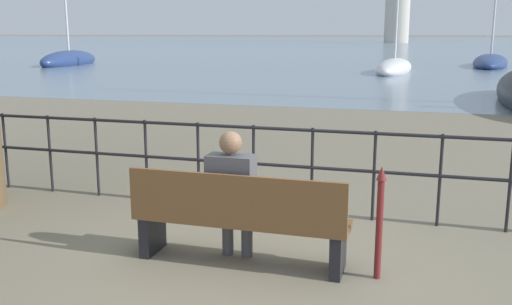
# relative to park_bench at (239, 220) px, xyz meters

# --- Properties ---
(ground_plane) EXTENTS (1000.00, 1000.00, 0.00)m
(ground_plane) POSITION_rel_park_bench_xyz_m (0.00, 0.07, -0.44)
(ground_plane) COLOR #7A705B
(harbor_water) EXTENTS (600.00, 300.00, 0.01)m
(harbor_water) POSITION_rel_park_bench_xyz_m (0.00, 161.38, -0.44)
(harbor_water) COLOR slate
(harbor_water) RESTS_ON ground_plane
(park_bench) EXTENTS (2.03, 0.45, 0.90)m
(park_bench) POSITION_rel_park_bench_xyz_m (0.00, 0.00, 0.00)
(park_bench) COLOR brown
(park_bench) RESTS_ON ground_plane
(seated_person_left) EXTENTS (0.43, 0.35, 1.26)m
(seated_person_left) POSITION_rel_park_bench_xyz_m (-0.09, 0.08, 0.25)
(seated_person_left) COLOR #4C4C51
(seated_person_left) RESTS_ON ground_plane
(promenade_railing) EXTENTS (10.82, 0.04, 1.05)m
(promenade_railing) POSITION_rel_park_bench_xyz_m (-0.00, 1.68, 0.25)
(promenade_railing) COLOR black
(promenade_railing) RESTS_ON ground_plane
(closed_umbrella) EXTENTS (0.09, 0.09, 1.02)m
(closed_umbrella) POSITION_rel_park_bench_xyz_m (1.27, 0.07, 0.13)
(closed_umbrella) COLOR maroon
(closed_umbrella) RESTS_ON ground_plane
(sailboat_1) EXTENTS (2.24, 7.23, 11.99)m
(sailboat_1) POSITION_rel_park_bench_xyz_m (-0.08, 27.62, -0.13)
(sailboat_1) COLOR white
(sailboat_1) RESTS_ON ground_plane
(sailboat_3) EXTENTS (3.15, 9.09, 9.28)m
(sailboat_3) POSITION_rel_park_bench_xyz_m (5.58, 35.28, -0.18)
(sailboat_3) COLOR navy
(sailboat_3) RESTS_ON ground_plane
(sailboat_5) EXTENTS (2.89, 7.36, 7.14)m
(sailboat_5) POSITION_rel_park_bench_xyz_m (-21.58, 29.02, -0.14)
(sailboat_5) COLOR navy
(sailboat_5) RESTS_ON ground_plane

